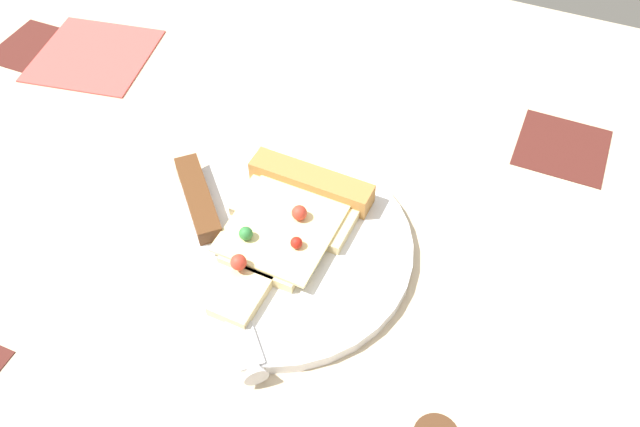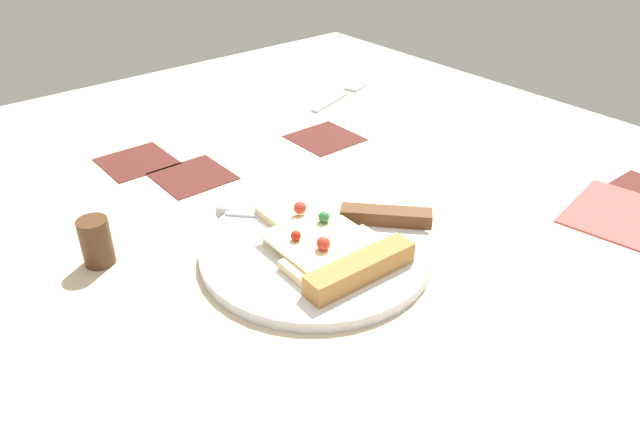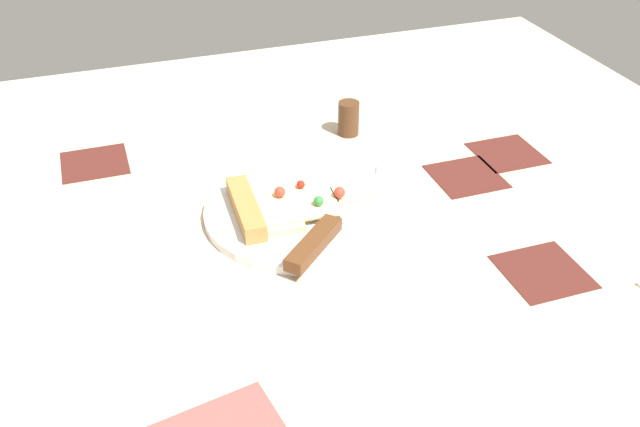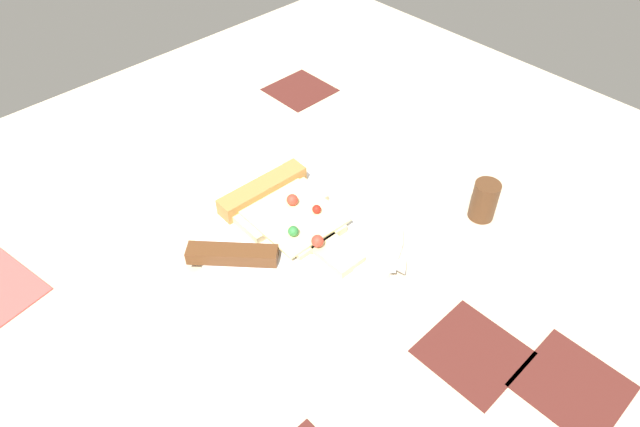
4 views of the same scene
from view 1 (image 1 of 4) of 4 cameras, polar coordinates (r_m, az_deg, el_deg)
The scene contains 5 objects.
ground_plane at distance 57.95cm, azimuth -9.30°, elevation -9.63°, with size 114.69×114.69×3.00cm.
plate at distance 59.50cm, azimuth -3.67°, elevation -2.89°, with size 24.28×24.28×1.16cm, color silver.
pizza_slice at distance 59.77cm, azimuth -2.63°, elevation -0.33°, with size 12.08×17.66×2.70cm.
knife at distance 59.49cm, azimuth -9.46°, elevation -1.85°, with size 17.95×18.94×2.45cm.
napkin at distance 84.80cm, azimuth -18.98°, elevation 12.84°, with size 13.00×13.00×0.40cm, color #E54C47.
Camera 1 is at (19.81, -22.94, 47.89)cm, focal length 37.06 mm.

